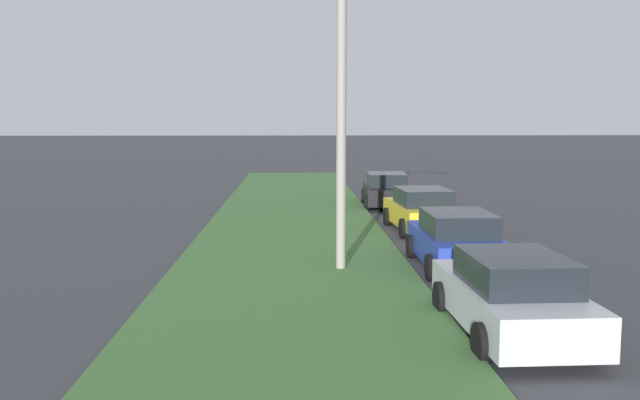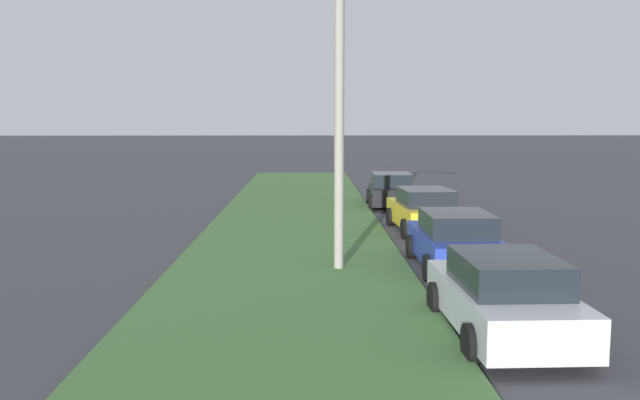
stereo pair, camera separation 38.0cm
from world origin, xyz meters
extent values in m
cube|color=#3D6633|center=(10.00, 8.32, 0.06)|extent=(60.00, 6.00, 0.12)
cube|color=#B2B5BA|center=(4.75, 4.46, 0.57)|extent=(4.35, 1.92, 0.70)
cube|color=black|center=(4.55, 4.45, 1.19)|extent=(2.24, 1.66, 0.55)
cylinder|color=black|center=(6.08, 5.39, 0.32)|extent=(0.65, 0.24, 0.64)
cylinder|color=black|center=(6.13, 3.59, 0.32)|extent=(0.65, 0.24, 0.64)
cylinder|color=black|center=(3.38, 5.32, 0.32)|extent=(0.65, 0.24, 0.64)
cylinder|color=black|center=(3.43, 3.52, 0.32)|extent=(0.65, 0.24, 0.64)
cube|color=#23389E|center=(10.20, 4.14, 0.57)|extent=(4.31, 1.82, 0.70)
cube|color=black|center=(10.00, 4.14, 1.19)|extent=(2.21, 1.61, 0.55)
cylinder|color=black|center=(11.54, 5.05, 0.32)|extent=(0.64, 0.22, 0.64)
cylinder|color=black|center=(11.55, 3.25, 0.32)|extent=(0.64, 0.22, 0.64)
cylinder|color=black|center=(8.84, 5.04, 0.32)|extent=(0.64, 0.22, 0.64)
cylinder|color=black|center=(8.85, 3.24, 0.32)|extent=(0.64, 0.22, 0.64)
cube|color=gold|center=(16.00, 3.96, 0.57)|extent=(4.40, 2.05, 0.70)
cube|color=black|center=(15.81, 3.95, 1.19)|extent=(2.29, 1.73, 0.55)
cylinder|color=black|center=(17.30, 4.93, 0.32)|extent=(0.65, 0.26, 0.64)
cylinder|color=black|center=(17.41, 3.14, 0.32)|extent=(0.65, 0.26, 0.64)
cylinder|color=black|center=(14.60, 4.78, 0.32)|extent=(0.65, 0.26, 0.64)
cylinder|color=black|center=(14.71, 2.98, 0.32)|extent=(0.65, 0.26, 0.64)
cube|color=black|center=(22.63, 4.28, 0.57)|extent=(4.39, 2.03, 0.70)
cube|color=black|center=(22.43, 4.29, 1.19)|extent=(2.28, 1.72, 0.55)
cylinder|color=black|center=(24.03, 5.10, 0.32)|extent=(0.65, 0.25, 0.64)
cylinder|color=black|center=(23.93, 3.30, 0.32)|extent=(0.65, 0.25, 0.64)
cylinder|color=black|center=(21.33, 5.25, 0.32)|extent=(0.65, 0.25, 0.64)
cylinder|color=black|center=(21.24, 3.45, 0.32)|extent=(0.65, 0.25, 0.64)
cylinder|color=gray|center=(9.79, 7.10, 3.75)|extent=(0.24, 0.24, 7.50)
camera|label=1|loc=(-6.90, 8.23, 3.79)|focal=38.64mm
camera|label=2|loc=(-6.91, 7.85, 3.79)|focal=38.64mm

